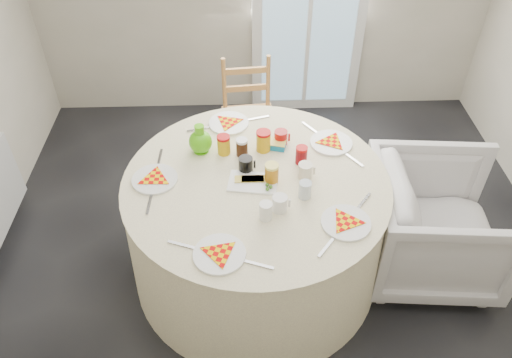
{
  "coord_description": "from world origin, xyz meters",
  "views": [
    {
      "loc": [
        -0.22,
        -2.22,
        2.76
      ],
      "look_at": [
        -0.14,
        -0.03,
        0.8
      ],
      "focal_mm": 35.0,
      "sensor_mm": 36.0,
      "label": 1
    }
  ],
  "objects_px": {
    "armchair": "(436,225)",
    "green_pitcher": "(200,141)",
    "table": "(256,228)",
    "wooden_chair": "(249,117)"
  },
  "relations": [
    {
      "from": "armchair",
      "to": "green_pitcher",
      "type": "distance_m",
      "value": 1.61
    },
    {
      "from": "armchair",
      "to": "table",
      "type": "bearing_deg",
      "value": 93.36
    },
    {
      "from": "armchair",
      "to": "green_pitcher",
      "type": "bearing_deg",
      "value": 82.77
    },
    {
      "from": "table",
      "to": "wooden_chair",
      "type": "distance_m",
      "value": 1.12
    },
    {
      "from": "green_pitcher",
      "to": "armchair",
      "type": "bearing_deg",
      "value": -19.22
    },
    {
      "from": "wooden_chair",
      "to": "green_pitcher",
      "type": "height_order",
      "value": "green_pitcher"
    },
    {
      "from": "table",
      "to": "armchair",
      "type": "relative_size",
      "value": 1.91
    },
    {
      "from": "wooden_chair",
      "to": "green_pitcher",
      "type": "distance_m",
      "value": 0.97
    },
    {
      "from": "wooden_chair",
      "to": "armchair",
      "type": "xyz_separation_m",
      "value": [
        1.18,
        -1.15,
        -0.08
      ]
    },
    {
      "from": "table",
      "to": "wooden_chair",
      "type": "height_order",
      "value": "wooden_chair"
    }
  ]
}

